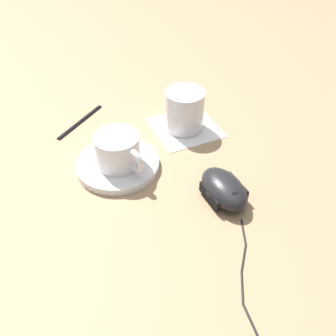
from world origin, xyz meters
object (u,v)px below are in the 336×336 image
object	(u,v)px
coffee_cup	(118,151)
computer_mouse	(224,189)
drinking_glass	(185,110)
saucer	(118,164)
pen	(82,119)

from	to	relation	value
coffee_cup	computer_mouse	distance (m)	0.18
computer_mouse	drinking_glass	world-z (taller)	drinking_glass
saucer	pen	xyz separation A→B (m)	(0.06, -0.15, -0.00)
saucer	pen	distance (m)	0.17
drinking_glass	pen	world-z (taller)	drinking_glass
computer_mouse	pen	xyz separation A→B (m)	(0.22, -0.26, -0.02)
pen	saucer	bearing A→B (deg)	112.15
computer_mouse	coffee_cup	bearing A→B (deg)	-31.73
drinking_glass	pen	bearing A→B (deg)	-15.87
saucer	pen	world-z (taller)	saucer
coffee_cup	pen	bearing A→B (deg)	-67.45
coffee_cup	pen	distance (m)	0.18
saucer	coffee_cup	distance (m)	0.04
coffee_cup	drinking_glass	distance (m)	0.17
drinking_glass	saucer	bearing A→B (deg)	35.31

